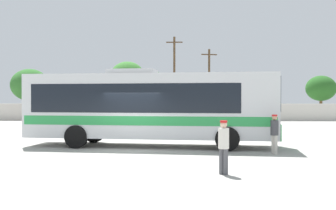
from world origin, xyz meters
name	(u,v)px	position (x,y,z in m)	size (l,w,h in m)	color
ground_plane	(149,131)	(0.00, 10.00, 0.00)	(300.00, 300.00, 0.00)	#A3A099
perimeter_wall	(159,112)	(0.00, 23.77, 0.88)	(80.00, 0.30, 1.76)	beige
coach_bus_silver_green	(148,105)	(0.63, 1.38, 1.92)	(11.78, 3.93, 3.61)	silver
attendant_by_bus_door	(274,132)	(5.93, -1.19, 0.91)	(0.43, 0.43, 1.59)	#B7B2A8
passenger_waiting_on_apron	(224,144)	(3.41, -5.60, 0.90)	(0.44, 0.44, 1.59)	#4C4C51
parked_car_leftmost_red	(56,114)	(-9.66, 20.61, 0.76)	(4.54, 2.28, 1.42)	red
parked_car_second_red	(125,114)	(-3.02, 20.23, 0.81)	(4.72, 2.30, 1.54)	red
parked_car_third_grey	(184,114)	(2.57, 20.11, 0.79)	(4.30, 2.24, 1.50)	slate
utility_pole_near	(209,82)	(5.43, 27.50, 4.07)	(1.78, 0.53, 7.79)	#4C3823
utility_pole_far	(174,76)	(1.56, 26.75, 4.72)	(1.80, 0.24, 9.07)	#4C3823
roadside_tree_left	(30,85)	(-14.92, 27.87, 3.83)	(4.28, 4.28, 5.65)	brown
roadside_tree_midleft	(127,76)	(-3.97, 29.47, 4.90)	(3.99, 3.99, 6.61)	brown
roadside_tree_midright	(148,82)	(-1.40, 27.78, 4.10)	(3.57, 3.57, 5.63)	brown
roadside_tree_right	(321,88)	(17.87, 27.74, 3.41)	(3.32, 3.32, 4.83)	brown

